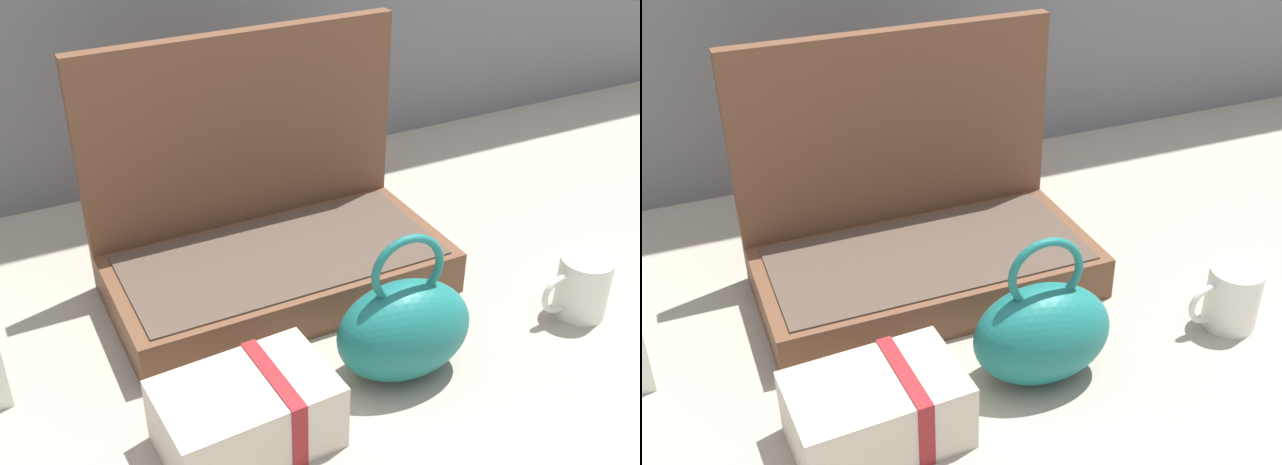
% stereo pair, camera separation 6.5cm
% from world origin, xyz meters
% --- Properties ---
extents(ground_plane, '(6.00, 6.00, 0.00)m').
position_xyz_m(ground_plane, '(0.00, 0.00, 0.00)').
color(ground_plane, '#9E9384').
extents(open_suitcase, '(0.51, 0.27, 0.38)m').
position_xyz_m(open_suitcase, '(-0.01, 0.15, 0.09)').
color(open_suitcase, brown).
rests_on(open_suitcase, ground_plane).
extents(teal_pouch_handbag, '(0.20, 0.13, 0.22)m').
position_xyz_m(teal_pouch_handbag, '(0.06, -0.14, 0.07)').
color(teal_pouch_handbag, '#196B66').
rests_on(teal_pouch_handbag, ground_plane).
extents(cream_toiletry_bag, '(0.21, 0.14, 0.10)m').
position_xyz_m(cream_toiletry_bag, '(-0.17, -0.16, 0.05)').
color(cream_toiletry_bag, beige).
rests_on(cream_toiletry_bag, ground_plane).
extents(coffee_mug, '(0.12, 0.08, 0.10)m').
position_xyz_m(coffee_mug, '(0.37, -0.14, 0.05)').
color(coffee_mug, silver).
rests_on(coffee_mug, ground_plane).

